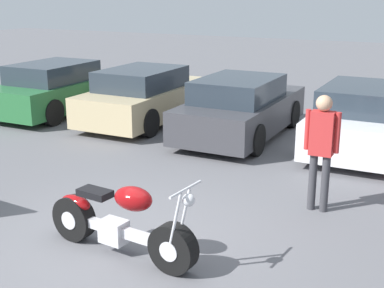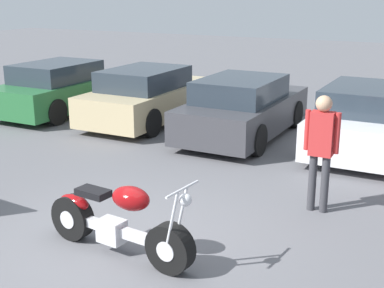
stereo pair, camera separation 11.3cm
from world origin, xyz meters
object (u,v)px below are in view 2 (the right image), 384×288
(parked_car_champagne, at_px, (149,96))
(person_standing, at_px, (321,143))
(motorcycle, at_px, (117,223))
(parked_car_dark_grey, at_px, (243,108))
(parked_car_green, at_px, (62,88))
(parked_car_white, at_px, (366,119))

(parked_car_champagne, distance_m, person_standing, 6.43)
(motorcycle, distance_m, parked_car_dark_grey, 5.99)
(parked_car_green, xyz_separation_m, parked_car_dark_grey, (5.30, -0.08, 0.00))
(motorcycle, xyz_separation_m, parked_car_green, (-6.03, 6.02, 0.22))
(motorcycle, bearing_deg, parked_car_white, 72.78)
(motorcycle, height_order, parked_car_white, parked_car_white)
(person_standing, bearing_deg, motorcycle, -126.80)
(parked_car_dark_grey, bearing_deg, parked_car_champagne, 174.81)
(parked_car_champagne, height_order, parked_car_white, same)
(parked_car_green, height_order, parked_car_champagne, same)
(parked_car_champagne, bearing_deg, parked_car_white, 0.00)
(motorcycle, distance_m, parked_car_white, 6.48)
(parked_car_champagne, relative_size, person_standing, 2.33)
(parked_car_champagne, relative_size, parked_car_white, 1.00)
(parked_car_green, relative_size, parked_car_champagne, 1.00)
(parked_car_white, bearing_deg, parked_car_dark_grey, -174.81)
(parked_car_green, xyz_separation_m, parked_car_white, (7.95, 0.16, 0.00))
(parked_car_champagne, bearing_deg, parked_car_dark_grey, -5.19)
(parked_car_dark_grey, xyz_separation_m, person_standing, (2.62, -3.42, 0.41))
(parked_car_dark_grey, relative_size, person_standing, 2.33)
(parked_car_dark_grey, height_order, person_standing, person_standing)
(parked_car_white, relative_size, person_standing, 2.33)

